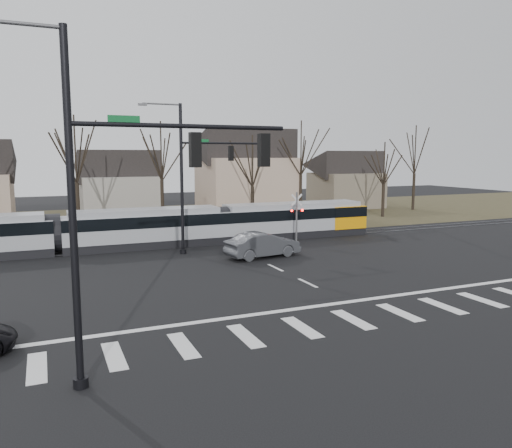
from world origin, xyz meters
name	(u,v)px	position (x,y,z in m)	size (l,w,h in m)	color
ground	(327,292)	(0.00, 0.00, 0.00)	(140.00, 140.00, 0.00)	black
grass_verge	(172,219)	(0.00, 32.00, 0.01)	(140.00, 28.00, 0.01)	#38331E
crosswalk	(377,316)	(0.00, -4.00, 0.01)	(27.00, 2.60, 0.01)	silver
stop_line	(348,302)	(0.00, -1.80, 0.01)	(28.00, 0.35, 0.01)	silver
lane_dashes	(221,242)	(0.00, 16.00, 0.01)	(0.18, 30.00, 0.01)	silver
rail_pair	(222,242)	(0.00, 15.80, 0.03)	(90.00, 1.52, 0.06)	#59595E
tram	(144,227)	(-6.03, 16.00, 1.56)	(37.69, 2.80, 2.86)	gray
sedan	(263,245)	(0.59, 9.23, 0.84)	(5.33, 2.54, 1.69)	#3E4044
signal_pole_near_left	(130,191)	(-10.41, -6.00, 5.70)	(9.28, 0.44, 10.20)	black
signal_pole_far	(204,171)	(-2.41, 12.50, 5.70)	(9.28, 0.44, 10.20)	black
rail_crossing_signal	(297,220)	(5.00, 12.79, 1.89)	(1.08, 0.36, 4.00)	#59595B
tree_row	(206,174)	(2.00, 26.00, 5.00)	(59.20, 7.20, 10.00)	black
house_b	(118,181)	(-5.00, 36.00, 3.97)	(8.64, 7.56, 7.65)	gray
house_c	(246,169)	(9.00, 33.00, 5.23)	(10.80, 8.64, 10.10)	tan
house_d	(346,177)	(24.00, 35.00, 3.97)	(8.64, 7.56, 7.65)	#655B4A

